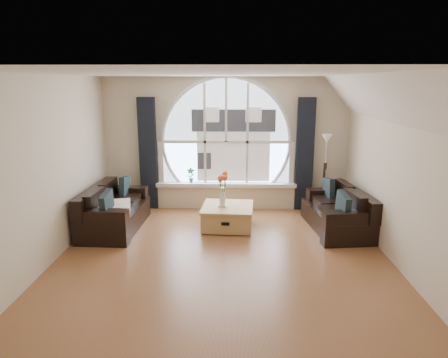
# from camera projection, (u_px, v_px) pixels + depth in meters

# --- Properties ---
(ground) EXTENTS (5.00, 5.50, 0.01)m
(ground) POSITION_uv_depth(u_px,v_px,m) (223.00, 262.00, 5.95)
(ground) COLOR brown
(ground) RESTS_ON ground
(ceiling) EXTENTS (5.00, 5.50, 0.01)m
(ceiling) POSITION_uv_depth(u_px,v_px,m) (222.00, 73.00, 5.32)
(ceiling) COLOR silver
(ceiling) RESTS_ON ground
(wall_back) EXTENTS (5.00, 0.01, 2.70)m
(wall_back) POSITION_uv_depth(u_px,v_px,m) (226.00, 144.00, 8.31)
(wall_back) COLOR beige
(wall_back) RESTS_ON ground
(wall_front) EXTENTS (5.00, 0.01, 2.70)m
(wall_front) POSITION_uv_depth(u_px,v_px,m) (212.00, 255.00, 2.96)
(wall_front) COLOR beige
(wall_front) RESTS_ON ground
(wall_left) EXTENTS (0.01, 5.50, 2.70)m
(wall_left) POSITION_uv_depth(u_px,v_px,m) (45.00, 172.00, 5.69)
(wall_left) COLOR beige
(wall_left) RESTS_ON ground
(wall_right) EXTENTS (0.01, 5.50, 2.70)m
(wall_right) POSITION_uv_depth(u_px,v_px,m) (403.00, 174.00, 5.58)
(wall_right) COLOR beige
(wall_right) RESTS_ON ground
(attic_slope) EXTENTS (0.92, 5.50, 0.72)m
(attic_slope) POSITION_uv_depth(u_px,v_px,m) (388.00, 101.00, 5.35)
(attic_slope) COLOR silver
(attic_slope) RESTS_ON ground
(arched_window) EXTENTS (2.60, 0.06, 2.15)m
(arched_window) POSITION_uv_depth(u_px,v_px,m) (226.00, 131.00, 8.22)
(arched_window) COLOR silver
(arched_window) RESTS_ON wall_back
(window_sill) EXTENTS (2.90, 0.22, 0.08)m
(window_sill) POSITION_uv_depth(u_px,v_px,m) (226.00, 185.00, 8.41)
(window_sill) COLOR white
(window_sill) RESTS_ON wall_back
(window_frame) EXTENTS (2.76, 0.08, 2.15)m
(window_frame) POSITION_uv_depth(u_px,v_px,m) (226.00, 131.00, 8.19)
(window_frame) COLOR white
(window_frame) RESTS_ON wall_back
(neighbor_house) EXTENTS (1.70, 0.02, 1.50)m
(neighbor_house) POSITION_uv_depth(u_px,v_px,m) (233.00, 137.00, 8.23)
(neighbor_house) COLOR silver
(neighbor_house) RESTS_ON wall_back
(curtain_left) EXTENTS (0.35, 0.12, 2.30)m
(curtain_left) POSITION_uv_depth(u_px,v_px,m) (148.00, 154.00, 8.28)
(curtain_left) COLOR black
(curtain_left) RESTS_ON ground
(curtain_right) EXTENTS (0.35, 0.12, 2.30)m
(curtain_right) POSITION_uv_depth(u_px,v_px,m) (305.00, 155.00, 8.20)
(curtain_right) COLOR black
(curtain_right) RESTS_ON ground
(sofa_left) EXTENTS (0.92, 1.75, 0.77)m
(sofa_left) POSITION_uv_depth(u_px,v_px,m) (115.00, 208.00, 7.23)
(sofa_left) COLOR black
(sofa_left) RESTS_ON ground
(sofa_right) EXTENTS (1.01, 1.74, 0.74)m
(sofa_right) POSITION_uv_depth(u_px,v_px,m) (337.00, 208.00, 7.19)
(sofa_right) COLOR black
(sofa_right) RESTS_ON ground
(coffee_chest) EXTENTS (0.97, 0.97, 0.44)m
(coffee_chest) POSITION_uv_depth(u_px,v_px,m) (228.00, 216.00, 7.35)
(coffee_chest) COLOR #A88453
(coffee_chest) RESTS_ON ground
(throw_blanket) EXTENTS (0.67, 0.67, 0.10)m
(throw_blanket) POSITION_uv_depth(u_px,v_px,m) (114.00, 207.00, 6.92)
(throw_blanket) COLOR silver
(throw_blanket) RESTS_ON sofa_left
(vase_flowers) EXTENTS (0.24, 0.24, 0.70)m
(vase_flowers) POSITION_uv_depth(u_px,v_px,m) (222.00, 185.00, 7.20)
(vase_flowers) COLOR white
(vase_flowers) RESTS_ON coffee_chest
(floor_lamp) EXTENTS (0.24, 0.24, 1.60)m
(floor_lamp) POSITION_uv_depth(u_px,v_px,m) (325.00, 174.00, 8.02)
(floor_lamp) COLOR #B2B2B2
(floor_lamp) RESTS_ON ground
(guitar) EXTENTS (0.42, 0.34, 1.06)m
(guitar) POSITION_uv_depth(u_px,v_px,m) (323.00, 188.00, 8.08)
(guitar) COLOR olive
(guitar) RESTS_ON ground
(potted_plant) EXTENTS (0.18, 0.14, 0.31)m
(potted_plant) POSITION_uv_depth(u_px,v_px,m) (191.00, 175.00, 8.38)
(potted_plant) COLOR #1E6023
(potted_plant) RESTS_ON window_sill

